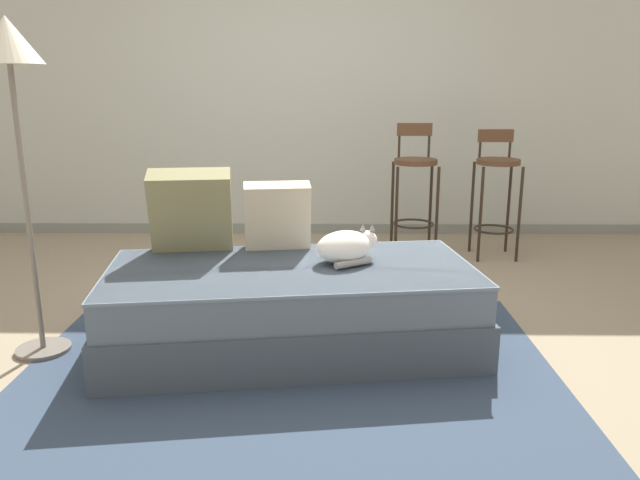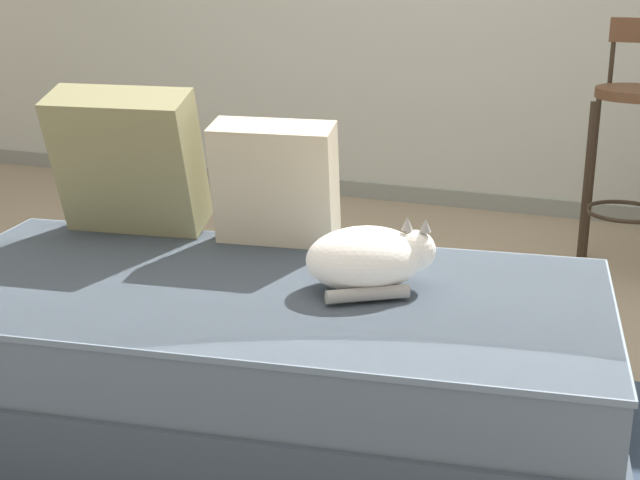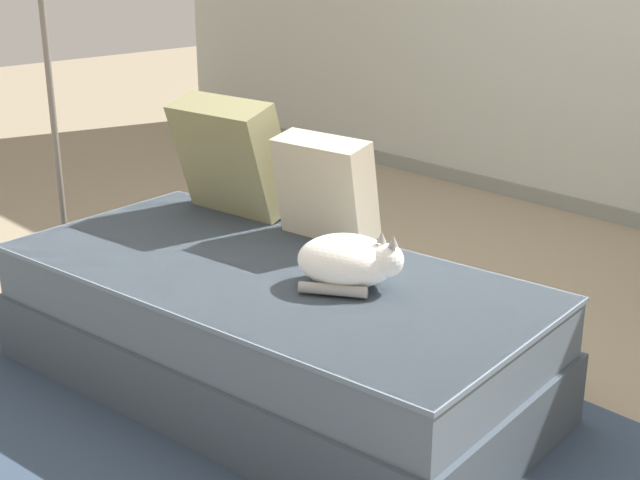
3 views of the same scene
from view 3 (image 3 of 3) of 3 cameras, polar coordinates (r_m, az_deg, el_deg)
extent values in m
plane|color=gray|center=(3.47, 1.92, -7.14)|extent=(16.00, 16.00, 0.00)
cube|color=gray|center=(5.15, 19.43, 1.25)|extent=(8.00, 0.02, 0.09)
cube|color=#334256|center=(3.07, -7.50, -11.03)|extent=(2.63, 2.04, 0.01)
cube|color=#44505B|center=(3.18, -3.20, -7.34)|extent=(2.04, 1.19, 0.25)
cube|color=slate|center=(3.08, -3.27, -3.61)|extent=(1.99, 1.14, 0.20)
cube|color=slate|center=(3.05, -3.31, -2.02)|extent=(2.01, 1.16, 0.02)
cube|color=#847F56|center=(3.58, -5.71, 5.35)|extent=(0.48, 0.34, 0.48)
cube|color=beige|center=(3.28, 0.35, 3.36)|extent=(0.40, 0.25, 0.39)
ellipsoid|color=white|center=(2.88, 1.68, -1.32)|extent=(0.40, 0.38, 0.17)
sphere|color=white|center=(2.83, 4.30, -1.31)|extent=(0.11, 0.11, 0.11)
cone|color=gray|center=(2.82, 3.97, 0.21)|extent=(0.03, 0.03, 0.04)
cone|color=gray|center=(2.79, 4.72, -0.04)|extent=(0.03, 0.03, 0.04)
cylinder|color=gray|center=(2.81, 0.82, -3.20)|extent=(0.20, 0.15, 0.04)
cylinder|color=slate|center=(4.20, -15.69, -2.87)|extent=(0.28, 0.28, 0.02)
cylinder|color=slate|center=(3.99, -16.63, 6.78)|extent=(0.03, 0.03, 1.47)
camera|label=1|loc=(2.39, -75.98, 0.73)|focal=35.00mm
camera|label=2|loc=(1.25, -53.42, 0.08)|focal=50.00mm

